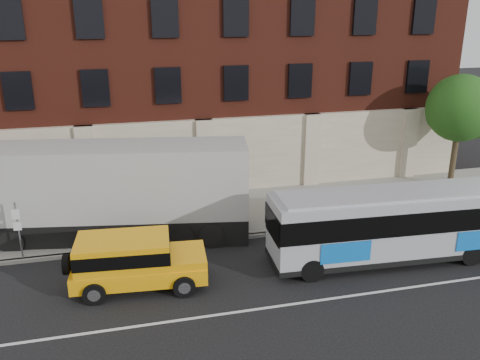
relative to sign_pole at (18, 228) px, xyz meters
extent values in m
plane|color=black|center=(8.50, -6.15, -1.45)|extent=(120.00, 120.00, 0.00)
cube|color=gray|center=(8.50, 2.85, -1.38)|extent=(60.00, 6.00, 0.15)
cube|color=gray|center=(8.50, -0.15, -1.38)|extent=(60.00, 0.25, 0.15)
cube|color=silver|center=(8.50, -5.65, -1.45)|extent=(60.00, 0.12, 0.01)
cube|color=#5A2115|center=(8.50, 10.85, 6.20)|extent=(30.00, 10.00, 15.00)
cube|color=beige|center=(8.50, 5.70, 0.70)|extent=(30.00, 0.35, 4.00)
cube|color=beige|center=(2.50, 5.60, 0.70)|extent=(0.90, 0.55, 4.00)
cube|color=beige|center=(8.50, 5.60, 0.70)|extent=(0.90, 0.55, 4.00)
cube|color=beige|center=(14.50, 5.60, 0.70)|extent=(0.90, 0.55, 4.00)
cube|color=beige|center=(20.50, 5.60, 0.70)|extent=(0.90, 0.55, 4.00)
cube|color=black|center=(-0.25, 5.77, 4.50)|extent=(1.30, 0.20, 1.80)
cube|color=black|center=(3.25, 5.77, 4.50)|extent=(1.30, 0.20, 1.80)
cube|color=black|center=(6.75, 5.77, 4.50)|extent=(1.30, 0.20, 1.80)
cube|color=black|center=(10.25, 5.77, 4.50)|extent=(1.30, 0.20, 1.80)
cube|color=black|center=(13.75, 5.77, 4.50)|extent=(1.30, 0.20, 1.80)
cube|color=black|center=(17.25, 5.77, 4.50)|extent=(1.30, 0.20, 1.80)
cube|color=black|center=(20.75, 5.77, 4.50)|extent=(1.30, 0.20, 1.80)
cube|color=black|center=(-0.25, 5.77, 7.70)|extent=(1.30, 0.20, 1.80)
cube|color=black|center=(3.25, 5.77, 7.70)|extent=(1.30, 0.20, 1.80)
cube|color=black|center=(6.75, 5.77, 7.70)|extent=(1.30, 0.20, 1.80)
cube|color=black|center=(10.25, 5.77, 7.70)|extent=(1.30, 0.20, 1.80)
cube|color=black|center=(13.75, 5.77, 7.70)|extent=(1.30, 0.20, 1.80)
cube|color=black|center=(17.25, 5.77, 7.70)|extent=(1.30, 0.20, 1.80)
cube|color=black|center=(20.75, 5.77, 7.70)|extent=(1.30, 0.20, 1.80)
cube|color=black|center=(4.00, 5.63, 0.30)|extent=(2.60, 0.15, 2.80)
cube|color=black|center=(10.00, 5.63, 0.30)|extent=(2.60, 0.15, 2.80)
cube|color=black|center=(16.00, 5.63, 0.30)|extent=(2.60, 0.15, 2.80)
cylinder|color=slate|center=(0.00, 0.05, -0.20)|extent=(0.07, 0.07, 2.50)
cube|color=silver|center=(0.00, -0.10, 0.60)|extent=(0.30, 0.03, 0.40)
cube|color=silver|center=(0.00, -0.10, 0.10)|extent=(0.30, 0.03, 0.35)
cylinder|color=#362A1B|center=(22.00, 3.35, 0.20)|extent=(0.32, 0.32, 3.00)
sphere|color=#154914|center=(22.00, 3.35, 3.10)|extent=(3.60, 3.60, 3.60)
sphere|color=#154914|center=(22.70, 2.95, 2.60)|extent=(2.20, 2.20, 2.20)
sphere|color=#154914|center=(21.40, 3.75, 2.70)|extent=(2.00, 2.00, 2.00)
cube|color=#A7AAB2|center=(14.83, -3.52, 0.13)|extent=(10.77, 2.78, 2.53)
cube|color=black|center=(14.83, -3.52, -1.05)|extent=(10.82, 2.82, 0.22)
cube|color=#A7AAB2|center=(14.83, -3.52, 1.44)|extent=(10.23, 2.48, 0.11)
cube|color=black|center=(14.83, -3.52, 0.55)|extent=(10.85, 2.85, 0.89)
cube|color=blue|center=(11.93, -4.50, -0.34)|extent=(1.96, 0.14, 0.80)
cube|color=blue|center=(17.55, -2.52, -0.34)|extent=(1.96, 0.14, 0.80)
cylinder|color=black|center=(10.69, -4.31, -1.01)|extent=(0.90, 0.31, 0.89)
cylinder|color=black|center=(10.79, -2.30, -1.01)|extent=(0.90, 0.31, 0.89)
cylinder|color=black|center=(17.26, -4.65, -1.01)|extent=(0.90, 0.31, 0.89)
cylinder|color=black|center=(17.37, -2.64, -1.01)|extent=(0.90, 0.31, 0.89)
cylinder|color=black|center=(18.43, -2.70, -1.01)|extent=(0.90, 0.31, 0.89)
cube|color=#FFA90C|center=(4.50, -3.13, -0.81)|extent=(4.90, 2.39, 0.59)
cube|color=#FFA90C|center=(3.96, -3.08, -0.02)|extent=(3.42, 2.22, 0.99)
cube|color=black|center=(3.96, -3.08, 0.03)|extent=(3.47, 2.26, 0.49)
cube|color=#FFA90C|center=(6.13, -3.27, -0.36)|extent=(1.64, 2.00, 0.30)
cube|color=black|center=(6.89, -3.34, -0.76)|extent=(0.20, 1.58, 0.54)
cylinder|color=black|center=(1.99, -2.91, -0.36)|extent=(0.28, 0.77, 0.75)
cylinder|color=black|center=(5.94, -4.23, -1.06)|extent=(0.81, 0.35, 0.79)
cylinder|color=silver|center=(5.94, -4.23, -1.06)|extent=(0.46, 0.33, 0.44)
cylinder|color=black|center=(6.11, -2.30, -1.06)|extent=(0.81, 0.35, 0.79)
cylinder|color=silver|center=(6.11, -2.30, -1.06)|extent=(0.46, 0.33, 0.44)
cylinder|color=black|center=(2.89, -3.96, -1.06)|extent=(0.81, 0.35, 0.79)
cylinder|color=silver|center=(2.89, -3.96, -1.06)|extent=(0.46, 0.33, 0.44)
cylinder|color=black|center=(3.06, -2.03, -1.06)|extent=(0.81, 0.35, 0.79)
cylinder|color=silver|center=(3.06, -2.03, -1.06)|extent=(0.46, 0.33, 0.44)
cube|color=black|center=(3.16, 1.38, -0.87)|extent=(12.88, 4.68, 1.16)
cube|color=#B4B3B0|center=(3.16, 1.38, 1.23)|extent=(12.89, 4.72, 3.05)
cylinder|color=black|center=(-1.30, 3.40, -0.92)|extent=(1.09, 0.47, 1.05)
cylinder|color=black|center=(-0.48, 0.79, -0.92)|extent=(1.09, 0.47, 1.05)
cylinder|color=black|center=(-0.05, 3.18, -0.92)|extent=(1.09, 0.47, 1.05)
cylinder|color=black|center=(6.37, -0.41, -0.92)|extent=(1.09, 0.47, 1.05)
cylinder|color=black|center=(6.79, 1.97, -0.92)|extent=(1.09, 0.47, 1.05)
cylinder|color=black|center=(7.61, -0.63, -0.92)|extent=(1.09, 0.47, 1.05)
cylinder|color=black|center=(8.03, 1.75, -0.92)|extent=(1.09, 0.47, 1.05)
camera|label=1|loc=(4.04, -19.95, 8.29)|focal=38.17mm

